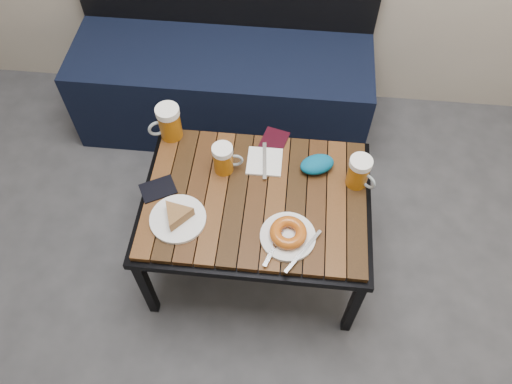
# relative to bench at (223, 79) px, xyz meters

# --- Properties ---
(bench) EXTENTS (1.40, 0.50, 0.95)m
(bench) POSITION_rel_bench_xyz_m (0.00, 0.00, 0.00)
(bench) COLOR black
(bench) RESTS_ON ground
(cafe_table) EXTENTS (0.84, 0.62, 0.47)m
(cafe_table) POSITION_rel_bench_xyz_m (0.24, -0.81, 0.16)
(cafe_table) COLOR black
(cafe_table) RESTS_ON ground
(beer_mug_left) EXTENTS (0.14, 0.12, 0.15)m
(beer_mug_left) POSITION_rel_bench_xyz_m (-0.12, -0.55, 0.27)
(beer_mug_left) COLOR #A55B0D
(beer_mug_left) RESTS_ON cafe_table
(beer_mug_centre) EXTENTS (0.12, 0.08, 0.12)m
(beer_mug_centre) POSITION_rel_bench_xyz_m (0.11, -0.69, 0.26)
(beer_mug_centre) COLOR #A55B0D
(beer_mug_centre) RESTS_ON cafe_table
(beer_mug_right) EXTENTS (0.12, 0.11, 0.13)m
(beer_mug_right) POSITION_rel_bench_xyz_m (0.60, -0.71, 0.27)
(beer_mug_right) COLOR #A55B0D
(beer_mug_right) RESTS_ON cafe_table
(plate_pie) EXTENTS (0.20, 0.20, 0.06)m
(plate_pie) POSITION_rel_bench_xyz_m (-0.02, -0.93, 0.22)
(plate_pie) COLOR white
(plate_pie) RESTS_ON cafe_table
(plate_bagel) EXTENTS (0.21, 0.24, 0.05)m
(plate_bagel) POSITION_rel_bench_xyz_m (0.37, -0.96, 0.22)
(plate_bagel) COLOR white
(plate_bagel) RESTS_ON cafe_table
(napkin_left) EXTENTS (0.13, 0.18, 0.01)m
(napkin_left) POSITION_rel_bench_xyz_m (0.26, -0.65, 0.20)
(napkin_left) COLOR white
(napkin_left) RESTS_ON cafe_table
(napkin_right) EXTENTS (0.13, 0.11, 0.01)m
(napkin_right) POSITION_rel_bench_xyz_m (0.38, -0.98, 0.20)
(napkin_right) COLOR white
(napkin_right) RESTS_ON cafe_table
(passport_navy) EXTENTS (0.15, 0.14, 0.01)m
(passport_navy) POSITION_rel_bench_xyz_m (-0.12, -0.81, 0.20)
(passport_navy) COLOR black
(passport_navy) RESTS_ON cafe_table
(passport_burgundy) EXTENTS (0.13, 0.15, 0.01)m
(passport_burgundy) POSITION_rel_bench_xyz_m (0.28, -0.55, 0.20)
(passport_burgundy) COLOR black
(passport_burgundy) RESTS_ON cafe_table
(knit_pouch) EXTENTS (0.15, 0.13, 0.06)m
(knit_pouch) POSITION_rel_bench_xyz_m (0.46, -0.66, 0.23)
(knit_pouch) COLOR #054A85
(knit_pouch) RESTS_ON cafe_table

